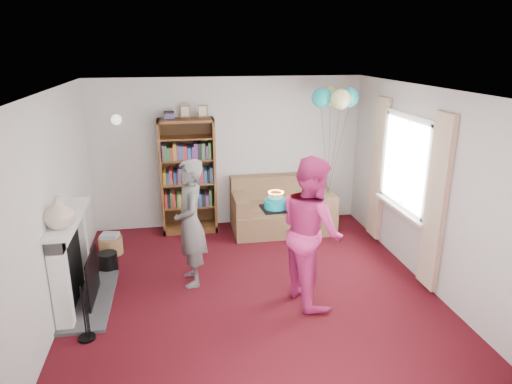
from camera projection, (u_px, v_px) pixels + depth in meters
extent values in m
plane|color=#38080D|center=(254.00, 295.00, 5.70)|extent=(5.00, 5.00, 0.00)
cube|color=silver|center=(228.00, 153.00, 7.67)|extent=(4.50, 0.02, 2.50)
cube|color=silver|center=(49.00, 212.00, 4.94)|extent=(0.02, 5.00, 2.50)
cube|color=silver|center=(432.00, 190.00, 5.69)|extent=(0.02, 5.00, 2.50)
cube|color=white|center=(254.00, 91.00, 4.93)|extent=(4.50, 5.00, 0.01)
cube|color=#3F3F42|center=(89.00, 300.00, 5.55)|extent=(0.55, 1.40, 0.04)
cube|color=white|center=(61.00, 286.00, 4.85)|extent=(0.18, 0.14, 1.06)
cube|color=white|center=(80.00, 244.00, 5.88)|extent=(0.18, 0.14, 1.06)
cube|color=white|center=(66.00, 226.00, 5.23)|extent=(0.18, 1.24, 0.16)
cube|color=white|center=(68.00, 218.00, 5.20)|extent=(0.28, 1.35, 0.05)
cube|color=black|center=(70.00, 267.00, 5.38)|extent=(0.10, 0.80, 0.86)
cube|color=black|center=(93.00, 277.00, 5.47)|extent=(0.02, 0.70, 0.60)
cylinder|color=black|center=(84.00, 313.00, 4.74)|extent=(0.18, 0.18, 0.64)
cylinder|color=black|center=(108.00, 262.00, 6.29)|extent=(0.26, 0.26, 0.26)
cube|color=white|center=(411.00, 117.00, 6.00)|extent=(0.08, 1.30, 0.08)
cube|color=white|center=(402.00, 206.00, 6.38)|extent=(0.08, 1.30, 0.08)
cube|color=white|center=(408.00, 163.00, 6.19)|extent=(0.01, 1.15, 1.20)
cube|color=white|center=(400.00, 209.00, 6.38)|extent=(0.14, 1.32, 0.04)
cube|color=beige|center=(436.00, 204.00, 5.51)|extent=(0.07, 0.38, 2.20)
cube|color=beige|center=(378.00, 169.00, 7.05)|extent=(0.07, 0.38, 2.20)
cylinder|color=gold|center=(117.00, 117.00, 7.12)|extent=(0.04, 0.12, 0.04)
sphere|color=white|center=(116.00, 120.00, 7.05)|extent=(0.16, 0.16, 0.16)
cube|color=#472B14|center=(188.00, 173.00, 7.60)|extent=(0.89, 0.04, 1.88)
cube|color=brown|center=(162.00, 178.00, 7.36)|extent=(0.04, 0.42, 1.88)
cube|color=brown|center=(214.00, 175.00, 7.50)|extent=(0.04, 0.42, 1.88)
cube|color=brown|center=(185.00, 120.00, 7.14)|extent=(0.89, 0.42, 0.04)
cube|color=brown|center=(191.00, 227.00, 7.70)|extent=(0.89, 0.42, 0.10)
cube|color=brown|center=(189.00, 205.00, 7.58)|extent=(0.81, 0.38, 0.03)
cube|color=brown|center=(188.00, 182.00, 7.46)|extent=(0.81, 0.38, 0.02)
cube|color=brown|center=(187.00, 159.00, 7.34)|extent=(0.81, 0.38, 0.02)
cube|color=brown|center=(186.00, 138.00, 7.23)|extent=(0.81, 0.38, 0.02)
cube|color=maroon|center=(169.00, 116.00, 7.06)|extent=(0.16, 0.22, 0.12)
cube|color=brown|center=(185.00, 111.00, 7.15)|extent=(0.16, 0.02, 0.20)
cube|color=brown|center=(203.00, 111.00, 7.20)|extent=(0.16, 0.02, 0.20)
cube|color=brown|center=(282.00, 219.00, 7.65)|extent=(1.66, 0.88, 0.39)
cube|color=brown|center=(278.00, 194.00, 7.85)|extent=(1.66, 0.24, 0.68)
cube|color=brown|center=(240.00, 211.00, 7.48)|extent=(0.24, 0.83, 0.54)
cube|color=brown|center=(323.00, 206.00, 7.71)|extent=(0.24, 0.83, 0.54)
cube|color=brown|center=(262.00, 209.00, 7.45)|extent=(0.70, 0.58, 0.12)
cube|color=brown|center=(305.00, 207.00, 7.57)|extent=(0.70, 0.58, 0.12)
cylinder|color=#987647|center=(111.00, 245.00, 6.80)|extent=(0.35, 0.35, 0.26)
cube|color=beige|center=(110.00, 235.00, 6.75)|extent=(0.24, 0.19, 0.06)
imported|color=black|center=(190.00, 223.00, 5.77)|extent=(0.44, 0.63, 1.65)
imported|color=#C02669|center=(311.00, 231.00, 5.36)|extent=(0.82, 0.98, 1.79)
cube|color=black|center=(276.00, 209.00, 5.43)|extent=(0.33, 0.33, 0.02)
cylinder|color=#0C8C91|center=(276.00, 204.00, 5.41)|extent=(0.28, 0.28, 0.10)
cylinder|color=#0C8C91|center=(276.00, 199.00, 5.39)|extent=(0.20, 0.20, 0.04)
cylinder|color=pink|center=(283.00, 196.00, 5.40)|extent=(0.01, 0.01, 0.09)
sphere|color=orange|center=(283.00, 192.00, 5.38)|extent=(0.02, 0.02, 0.02)
cylinder|color=pink|center=(282.00, 195.00, 5.42)|extent=(0.01, 0.01, 0.09)
sphere|color=orange|center=(282.00, 191.00, 5.41)|extent=(0.02, 0.02, 0.02)
cylinder|color=pink|center=(280.00, 195.00, 5.44)|extent=(0.01, 0.01, 0.09)
sphere|color=orange|center=(280.00, 191.00, 5.43)|extent=(0.02, 0.02, 0.02)
cylinder|color=pink|center=(278.00, 194.00, 5.46)|extent=(0.01, 0.01, 0.09)
sphere|color=orange|center=(278.00, 190.00, 5.44)|extent=(0.02, 0.02, 0.02)
cylinder|color=pink|center=(276.00, 194.00, 5.46)|extent=(0.01, 0.01, 0.09)
sphere|color=orange|center=(276.00, 190.00, 5.45)|extent=(0.02, 0.02, 0.02)
cylinder|color=pink|center=(273.00, 194.00, 5.46)|extent=(0.01, 0.01, 0.09)
sphere|color=orange|center=(273.00, 190.00, 5.44)|extent=(0.02, 0.02, 0.02)
cylinder|color=pink|center=(271.00, 195.00, 5.44)|extent=(0.01, 0.01, 0.09)
sphere|color=orange|center=(271.00, 191.00, 5.43)|extent=(0.02, 0.02, 0.02)
cylinder|color=pink|center=(270.00, 195.00, 5.42)|extent=(0.01, 0.01, 0.09)
sphere|color=orange|center=(270.00, 191.00, 5.41)|extent=(0.02, 0.02, 0.02)
cylinder|color=pink|center=(269.00, 196.00, 5.40)|extent=(0.01, 0.01, 0.09)
sphere|color=orange|center=(269.00, 192.00, 5.38)|extent=(0.02, 0.02, 0.02)
cylinder|color=pink|center=(269.00, 197.00, 5.37)|extent=(0.01, 0.01, 0.09)
sphere|color=orange|center=(269.00, 193.00, 5.35)|extent=(0.02, 0.02, 0.02)
cylinder|color=pink|center=(270.00, 197.00, 5.34)|extent=(0.01, 0.01, 0.09)
sphere|color=orange|center=(270.00, 193.00, 5.33)|extent=(0.02, 0.02, 0.02)
cylinder|color=pink|center=(272.00, 198.00, 5.32)|extent=(0.01, 0.01, 0.09)
sphere|color=orange|center=(272.00, 194.00, 5.31)|extent=(0.02, 0.02, 0.02)
cylinder|color=pink|center=(274.00, 198.00, 5.31)|extent=(0.01, 0.01, 0.09)
sphere|color=orange|center=(274.00, 194.00, 5.29)|extent=(0.02, 0.02, 0.02)
cylinder|color=pink|center=(276.00, 198.00, 5.30)|extent=(0.01, 0.01, 0.09)
sphere|color=orange|center=(276.00, 194.00, 5.29)|extent=(0.02, 0.02, 0.02)
cylinder|color=pink|center=(279.00, 198.00, 5.31)|extent=(0.01, 0.01, 0.09)
sphere|color=orange|center=(279.00, 194.00, 5.29)|extent=(0.02, 0.02, 0.02)
cylinder|color=pink|center=(281.00, 198.00, 5.32)|extent=(0.01, 0.01, 0.09)
sphere|color=orange|center=(281.00, 194.00, 5.31)|extent=(0.02, 0.02, 0.02)
cylinder|color=pink|center=(282.00, 197.00, 5.34)|extent=(0.01, 0.01, 0.09)
sphere|color=orange|center=(282.00, 193.00, 5.33)|extent=(0.02, 0.02, 0.02)
cylinder|color=pink|center=(283.00, 197.00, 5.37)|extent=(0.01, 0.01, 0.09)
sphere|color=orange|center=(283.00, 193.00, 5.35)|extent=(0.02, 0.02, 0.02)
sphere|color=#3F3F3F|center=(328.00, 194.00, 7.44)|extent=(0.02, 0.02, 0.02)
sphere|color=#1BA9AB|center=(349.00, 97.00, 6.96)|extent=(0.30, 0.30, 0.30)
sphere|color=#DFE48B|center=(331.00, 96.00, 7.13)|extent=(0.30, 0.30, 0.30)
sphere|color=#1BA9AB|center=(322.00, 98.00, 6.89)|extent=(0.30, 0.30, 0.30)
sphere|color=#DFE48B|center=(341.00, 99.00, 6.72)|extent=(0.30, 0.30, 0.30)
imported|color=beige|center=(58.00, 212.00, 4.81)|extent=(0.43, 0.43, 0.34)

